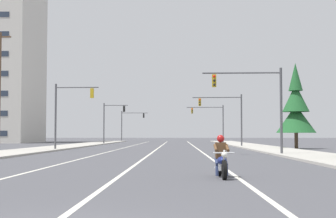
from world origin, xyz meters
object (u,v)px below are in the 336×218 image
object	(u,v)px
traffic_signal_mid_right	(227,112)
traffic_signal_far_left	(129,121)
motorcycle_with_rider	(221,160)
traffic_signal_mid_left	(111,117)
traffic_signal_far_right	(212,118)
conifer_tree_right_verge_far	(296,109)
traffic_signal_near_right	(258,97)
traffic_signal_near_left	(68,107)

from	to	relation	value
traffic_signal_mid_right	traffic_signal_far_left	world-z (taller)	same
motorcycle_with_rider	traffic_signal_mid_left	distance (m)	58.28
motorcycle_with_rider	traffic_signal_far_right	distance (m)	62.88
motorcycle_with_rider	conifer_tree_right_verge_far	size ratio (longest dim) A/B	0.25
motorcycle_with_rider	traffic_signal_mid_left	size ratio (longest dim) A/B	0.35
motorcycle_with_rider	traffic_signal_far_right	size ratio (longest dim) A/B	0.35
traffic_signal_mid_right	traffic_signal_far_right	size ratio (longest dim) A/B	1.00
traffic_signal_near_right	traffic_signal_mid_right	xyz separation A→B (m)	(0.15, 23.31, 0.01)
traffic_signal_mid_right	traffic_signal_far_right	world-z (taller)	same
traffic_signal_mid_left	conifer_tree_right_verge_far	bearing A→B (deg)	-46.57
traffic_signal_near_left	traffic_signal_mid_left	bearing A→B (deg)	89.69
traffic_signal_mid_right	traffic_signal_near_right	bearing A→B (deg)	-90.37
traffic_signal_mid_left	traffic_signal_far_left	xyz separation A→B (m)	(0.25, 26.39, 0.11)
traffic_signal_near_left	conifer_tree_right_verge_far	world-z (taller)	conifer_tree_right_verge_far
traffic_signal_near_right	traffic_signal_mid_right	size ratio (longest dim) A/B	1.00
traffic_signal_near_right	traffic_signal_far_left	size ratio (longest dim) A/B	1.00
traffic_signal_near_left	traffic_signal_mid_left	world-z (taller)	same
traffic_signal_mid_left	conifer_tree_right_verge_far	world-z (taller)	conifer_tree_right_verge_far
traffic_signal_near_right	traffic_signal_near_left	size ratio (longest dim) A/B	1.00
traffic_signal_mid_left	traffic_signal_far_right	xyz separation A→B (m)	(15.69, 5.62, 0.14)
traffic_signal_mid_right	traffic_signal_mid_left	size ratio (longest dim) A/B	1.00
traffic_signal_far_right	motorcycle_with_rider	bearing A→B (deg)	-93.78
traffic_signal_mid_left	traffic_signal_far_right	size ratio (longest dim) A/B	1.00
traffic_signal_near_left	traffic_signal_far_right	xyz separation A→B (m)	(15.85, 33.97, 0.11)
traffic_signal_near_left	conifer_tree_right_verge_far	distance (m)	22.87
motorcycle_with_rider	traffic_signal_near_right	xyz separation A→B (m)	(4.20, 17.99, 3.56)
conifer_tree_right_verge_far	traffic_signal_far_right	bearing A→B (deg)	102.59
motorcycle_with_rider	traffic_signal_far_right	bearing A→B (deg)	86.22
traffic_signal_near_left	traffic_signal_mid_right	distance (m)	20.43
traffic_signal_near_left	traffic_signal_mid_left	distance (m)	28.35
traffic_signal_mid_left	traffic_signal_far_right	bearing A→B (deg)	19.71
motorcycle_with_rider	conifer_tree_right_verge_far	bearing A→B (deg)	72.44
motorcycle_with_rider	traffic_signal_far_left	world-z (taller)	traffic_signal_far_left
motorcycle_with_rider	traffic_signal_mid_left	bearing A→B (deg)	101.46
traffic_signal_mid_right	conifer_tree_right_verge_far	bearing A→B (deg)	-50.87
traffic_signal_near_right	conifer_tree_right_verge_far	world-z (taller)	conifer_tree_right_verge_far
traffic_signal_mid_right	traffic_signal_mid_left	bearing A→B (deg)	135.35
motorcycle_with_rider	traffic_signal_far_left	distance (m)	84.24
motorcycle_with_rider	traffic_signal_near_left	size ratio (longest dim) A/B	0.35
traffic_signal_far_left	traffic_signal_near_left	bearing A→B (deg)	-90.42
traffic_signal_near_right	traffic_signal_mid_left	world-z (taller)	same
traffic_signal_mid_right	traffic_signal_mid_left	world-z (taller)	same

